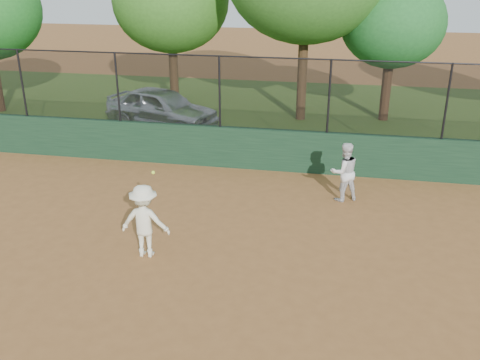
% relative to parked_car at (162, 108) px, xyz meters
% --- Properties ---
extents(ground, '(80.00, 80.00, 0.00)m').
position_rel_parked_car_xyz_m(ground, '(3.42, -9.44, -0.71)').
color(ground, brown).
rests_on(ground, ground).
extents(back_wall, '(26.00, 0.20, 1.20)m').
position_rel_parked_car_xyz_m(back_wall, '(3.42, -3.44, -0.11)').
color(back_wall, '#1B3B23').
rests_on(back_wall, ground).
extents(grass_strip, '(36.00, 12.00, 0.01)m').
position_rel_parked_car_xyz_m(grass_strip, '(3.42, 2.56, -0.71)').
color(grass_strip, '#2E4816').
rests_on(grass_strip, ground).
extents(parked_car, '(4.51, 2.94, 1.43)m').
position_rel_parked_car_xyz_m(parked_car, '(0.00, 0.00, 0.00)').
color(parked_car, '#ADB2B6').
rests_on(parked_car, ground).
extents(player_second, '(0.90, 0.82, 1.50)m').
position_rel_parked_car_xyz_m(player_second, '(6.44, -5.16, 0.03)').
color(player_second, silver).
rests_on(player_second, ground).
extents(player_main, '(1.00, 0.60, 1.92)m').
position_rel_parked_car_xyz_m(player_main, '(2.55, -8.67, 0.05)').
color(player_main, '#ECE9C8').
rests_on(player_main, ground).
extents(fence_assembly, '(26.00, 0.06, 2.00)m').
position_rel_parked_car_xyz_m(fence_assembly, '(3.39, -3.44, 1.52)').
color(fence_assembly, black).
rests_on(fence_assembly, back_wall).
extents(tree_1, '(4.64, 4.22, 6.08)m').
position_rel_parked_car_xyz_m(tree_1, '(-0.62, 3.52, 3.36)').
color(tree_1, '#432D17').
rests_on(tree_1, ground).
extents(tree_3, '(3.68, 3.35, 5.12)m').
position_rel_parked_car_xyz_m(tree_3, '(7.85, 2.51, 2.80)').
color(tree_3, '#412715').
rests_on(tree_3, ground).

